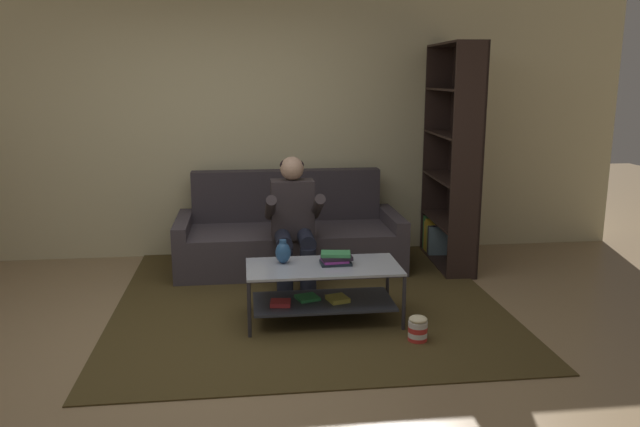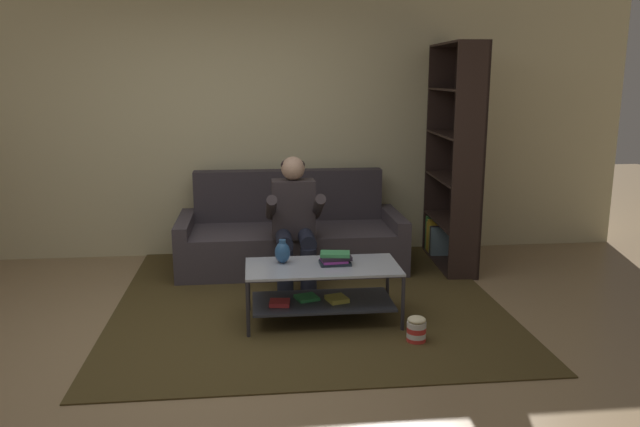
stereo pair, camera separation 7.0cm
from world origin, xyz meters
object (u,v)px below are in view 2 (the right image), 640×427
object	(u,v)px
person_seated_center	(294,217)
bookshelf	(456,170)
popcorn_tub	(416,329)
vase	(282,252)
book_stack	(335,258)
couch	(291,238)
coffee_table	(321,285)

from	to	relation	value
person_seated_center	bookshelf	bearing A→B (deg)	17.36
popcorn_tub	bookshelf	bearing A→B (deg)	65.26
bookshelf	vase	bearing A→B (deg)	-143.72
book_stack	popcorn_tub	xyz separation A→B (m)	(0.51, -0.49, -0.39)
couch	bookshelf	bearing A→B (deg)	-1.54
coffee_table	book_stack	world-z (taller)	book_stack
book_stack	popcorn_tub	bearing A→B (deg)	-43.55
vase	bookshelf	size ratio (longest dim) A/B	0.09
book_stack	popcorn_tub	distance (m)	0.81
vase	popcorn_tub	bearing A→B (deg)	-31.93
couch	person_seated_center	size ratio (longest dim) A/B	1.88
bookshelf	book_stack	bearing A→B (deg)	-134.95
couch	coffee_table	bearing A→B (deg)	-84.35
couch	popcorn_tub	size ratio (longest dim) A/B	11.25
coffee_table	bookshelf	world-z (taller)	bookshelf
person_seated_center	vase	bearing A→B (deg)	-100.32
bookshelf	person_seated_center	bearing A→B (deg)	-162.64
couch	book_stack	distance (m)	1.45
couch	bookshelf	xyz separation A→B (m)	(1.62, -0.04, 0.65)
coffee_table	vase	bearing A→B (deg)	160.10
vase	book_stack	size ratio (longest dim) A/B	0.75
vase	popcorn_tub	distance (m)	1.15
person_seated_center	bookshelf	size ratio (longest dim) A/B	0.53
person_seated_center	book_stack	size ratio (longest dim) A/B	4.66
coffee_table	vase	size ratio (longest dim) A/B	6.29
person_seated_center	book_stack	bearing A→B (deg)	-73.87
couch	vase	size ratio (longest dim) A/B	11.74
vase	couch	bearing A→B (deg)	83.87
couch	coffee_table	size ratio (longest dim) A/B	1.87
couch	popcorn_tub	world-z (taller)	couch
coffee_table	book_stack	bearing A→B (deg)	13.62
person_seated_center	popcorn_tub	distance (m)	1.64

